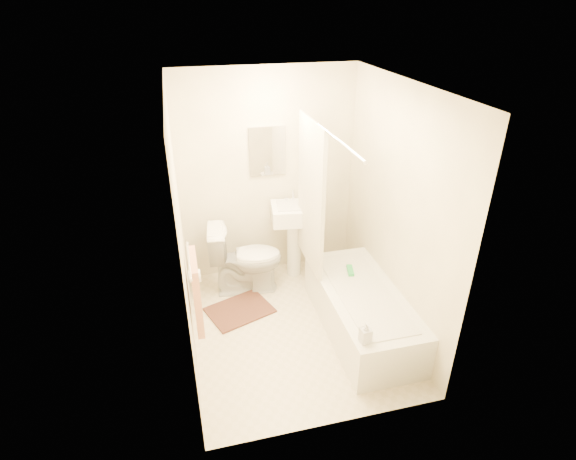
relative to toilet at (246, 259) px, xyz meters
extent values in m
plane|color=beige|center=(0.35, -0.80, -0.40)|extent=(2.40, 2.40, 0.00)
plane|color=white|center=(0.35, -0.80, 2.00)|extent=(2.40, 2.40, 0.00)
cube|color=beige|center=(0.35, 0.40, 0.80)|extent=(2.00, 0.02, 2.40)
cube|color=beige|center=(-0.65, -0.80, 0.80)|extent=(0.02, 2.40, 2.40)
cube|color=beige|center=(1.35, -0.80, 0.80)|extent=(0.02, 2.40, 2.40)
cube|color=white|center=(0.35, 0.38, 1.10)|extent=(0.40, 0.03, 0.55)
cylinder|color=silver|center=(0.65, -0.70, 1.60)|extent=(0.03, 1.70, 0.03)
cube|color=silver|center=(0.65, -0.30, 0.82)|extent=(0.04, 0.80, 1.55)
cylinder|color=silver|center=(-0.61, -1.05, 0.70)|extent=(0.02, 0.60, 0.02)
cube|color=#CC7266|center=(-0.58, -1.05, 0.38)|extent=(0.06, 0.45, 0.66)
cylinder|color=white|center=(-0.58, -0.68, 0.30)|extent=(0.11, 0.12, 0.12)
imported|color=white|center=(0.00, 0.00, 0.00)|extent=(0.86, 0.54, 0.80)
cube|color=#4B201B|center=(-0.15, -0.40, -0.39)|extent=(0.77, 0.68, 0.02)
imported|color=white|center=(0.74, -1.64, 0.15)|extent=(0.10, 0.10, 0.19)
cube|color=green|center=(1.00, -0.62, 0.08)|extent=(0.10, 0.20, 0.04)
camera|label=1|loc=(-0.58, -4.28, 2.64)|focal=28.00mm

